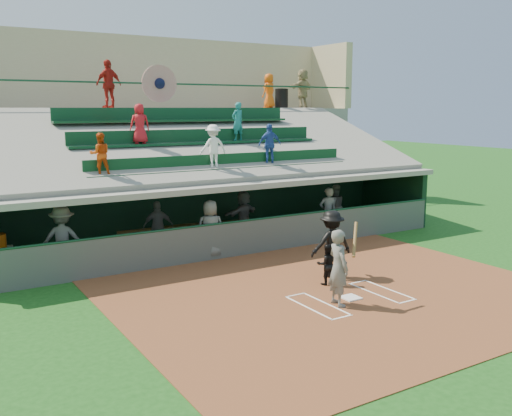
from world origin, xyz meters
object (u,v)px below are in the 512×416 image
home_plate (350,298)px  trash_bin (282,99)px  batter_at_plate (339,267)px  catcher (327,264)px

home_plate → trash_bin: 15.55m
home_plate → batter_at_plate: (-0.57, -0.20, 0.91)m
catcher → trash_bin: 14.29m
batter_at_plate → trash_bin: size_ratio=2.08×
home_plate → catcher: 1.33m
batter_at_plate → catcher: bearing=61.4°
batter_at_plate → catcher: 1.64m
batter_at_plate → trash_bin: 15.71m
batter_at_plate → catcher: (0.76, 1.40, -0.37)m
batter_at_plate → trash_bin: trash_bin is taller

